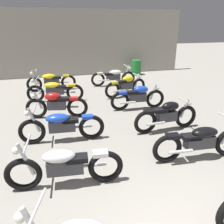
% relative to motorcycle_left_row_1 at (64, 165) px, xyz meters
% --- Properties ---
extents(back_wall, '(12.85, 0.24, 3.60)m').
position_rel_motorcycle_left_row_1_xyz_m(back_wall, '(1.52, 9.88, 1.35)').
color(back_wall, '#9E998E').
rests_on(back_wall, ground).
extents(motorcycle_left_row_1, '(2.17, 0.68, 0.97)m').
position_rel_motorcycle_left_row_1_xyz_m(motorcycle_left_row_1, '(0.00, 0.00, 0.00)').
color(motorcycle_left_row_1, black).
rests_on(motorcycle_left_row_1, ground).
extents(motorcycle_left_row_2, '(2.17, 0.68, 0.97)m').
position_rel_motorcycle_left_row_1_xyz_m(motorcycle_left_row_2, '(0.09, 1.82, 0.00)').
color(motorcycle_left_row_2, black).
rests_on(motorcycle_left_row_2, ground).
extents(motorcycle_left_row_3, '(1.95, 0.60, 0.88)m').
position_rel_motorcycle_left_row_1_xyz_m(motorcycle_left_row_3, '(0.06, 3.51, 0.01)').
color(motorcycle_left_row_3, black).
rests_on(motorcycle_left_row_3, ground).
extents(motorcycle_left_row_4, '(2.16, 0.68, 0.97)m').
position_rel_motorcycle_left_row_1_xyz_m(motorcycle_left_row_4, '(0.10, 5.24, 0.00)').
color(motorcycle_left_row_4, black).
rests_on(motorcycle_left_row_4, ground).
extents(motorcycle_left_row_5, '(2.17, 0.68, 0.97)m').
position_rel_motorcycle_left_row_1_xyz_m(motorcycle_left_row_5, '(0.04, 6.88, 0.00)').
color(motorcycle_left_row_5, black).
rests_on(motorcycle_left_row_5, ground).
extents(motorcycle_right_row_1, '(2.17, 0.68, 0.97)m').
position_rel_motorcycle_left_row_1_xyz_m(motorcycle_right_row_1, '(2.97, 0.13, 0.00)').
color(motorcycle_right_row_1, black).
rests_on(motorcycle_right_row_1, ground).
extents(motorcycle_right_row_2, '(1.97, 0.48, 0.88)m').
position_rel_motorcycle_left_row_1_xyz_m(motorcycle_right_row_2, '(2.99, 1.69, 0.01)').
color(motorcycle_right_row_2, black).
rests_on(motorcycle_right_row_2, ground).
extents(motorcycle_right_row_3, '(1.97, 0.48, 0.88)m').
position_rel_motorcycle_left_row_1_xyz_m(motorcycle_right_row_3, '(2.87, 3.54, 0.01)').
color(motorcycle_right_row_3, black).
rests_on(motorcycle_right_row_3, ground).
extents(motorcycle_right_row_4, '(1.94, 0.69, 0.88)m').
position_rel_motorcycle_left_row_1_xyz_m(motorcycle_right_row_4, '(2.99, 5.17, 0.01)').
color(motorcycle_right_row_4, black).
rests_on(motorcycle_right_row_4, ground).
extents(motorcycle_right_row_5, '(2.17, 0.68, 0.97)m').
position_rel_motorcycle_left_row_1_xyz_m(motorcycle_right_row_5, '(2.97, 6.95, 0.00)').
color(motorcycle_right_row_5, black).
rests_on(motorcycle_right_row_5, ground).
extents(oil_drum, '(0.59, 0.59, 0.85)m').
position_rel_motorcycle_left_row_1_xyz_m(oil_drum, '(4.97, 9.05, -0.03)').
color(oil_drum, '#1E722D').
rests_on(oil_drum, ground).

